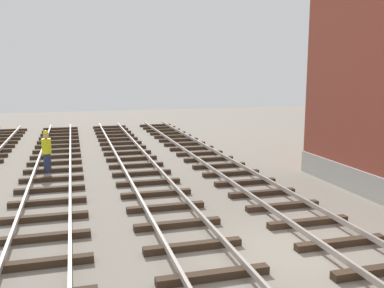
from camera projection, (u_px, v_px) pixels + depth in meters
ground_plane at (294, 252)px, 10.46m from camera, size 80.00×80.00×0.00m
track_near_building at (340, 241)px, 10.79m from camera, size 2.50×51.18×0.32m
track_centre at (202, 258)px, 9.81m from camera, size 2.50×51.18×0.32m
track_far at (34, 279)px, 8.84m from camera, size 2.50×51.18×0.32m
track_worker_foreground at (47, 152)px, 18.51m from camera, size 0.40×0.40×1.87m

